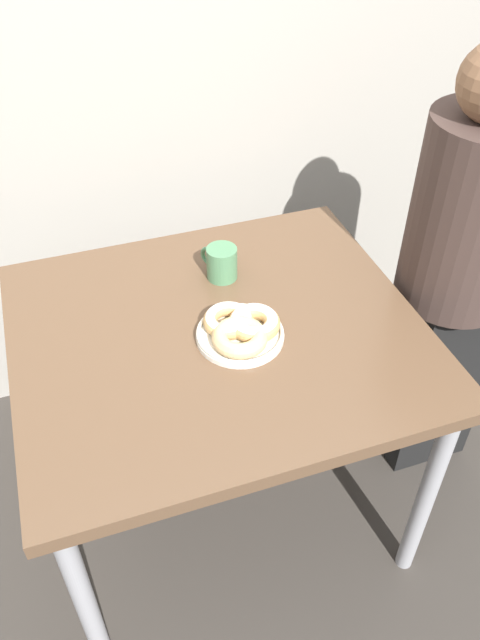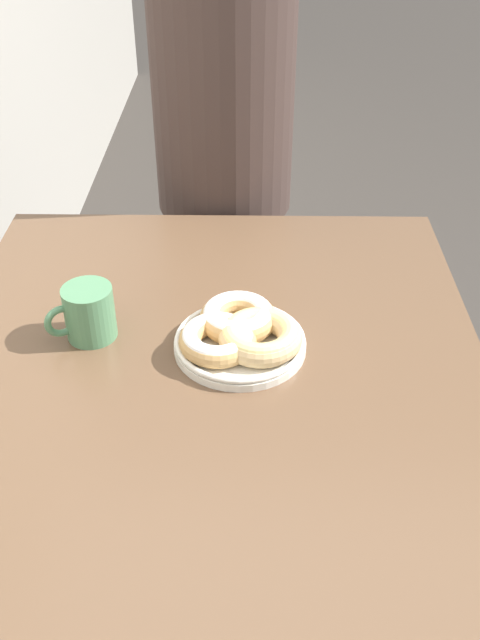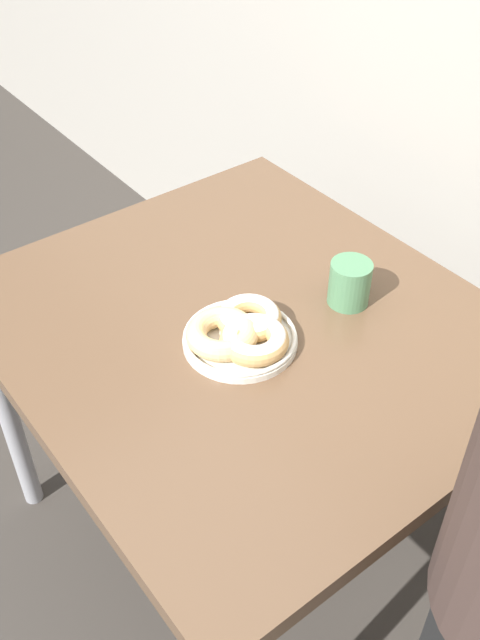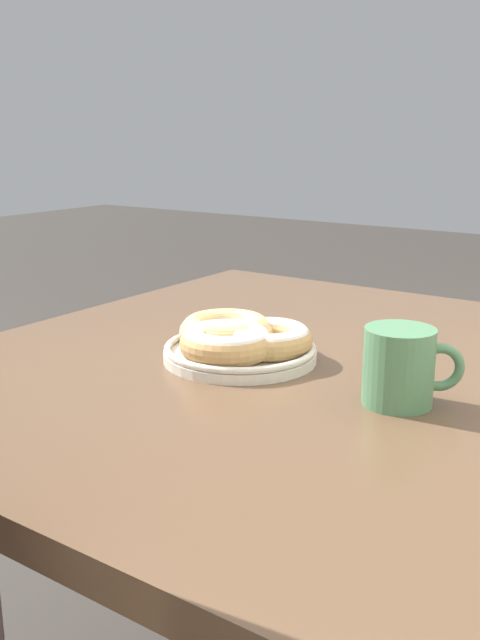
% 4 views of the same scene
% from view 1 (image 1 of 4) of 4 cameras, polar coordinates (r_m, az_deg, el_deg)
% --- Properties ---
extents(ground_plane, '(14.00, 14.00, 0.00)m').
position_cam_1_polar(ground_plane, '(2.02, 2.18, -24.75)').
color(ground_plane, '#38332D').
extents(wall_back, '(8.00, 0.05, 2.60)m').
position_cam_1_polar(wall_back, '(1.98, -9.43, 24.89)').
color(wall_back, '#9E998E').
rests_on(wall_back, ground_plane).
extents(dining_table, '(1.04, 0.92, 0.77)m').
position_cam_1_polar(dining_table, '(1.66, -1.99, -2.91)').
color(dining_table, brown).
rests_on(dining_table, ground_plane).
extents(donut_plate, '(0.22, 0.25, 0.06)m').
position_cam_1_polar(donut_plate, '(1.56, 0.09, -0.80)').
color(donut_plate, silver).
rests_on(donut_plate, dining_table).
extents(coffee_mug, '(0.09, 0.11, 0.10)m').
position_cam_1_polar(coffee_mug, '(1.75, -1.74, 5.29)').
color(coffee_mug, '#4C7F56').
rests_on(coffee_mug, dining_table).
extents(person_figure, '(0.33, 0.33, 1.42)m').
position_cam_1_polar(person_figure, '(1.89, 19.20, 3.67)').
color(person_figure, black).
rests_on(person_figure, ground_plane).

